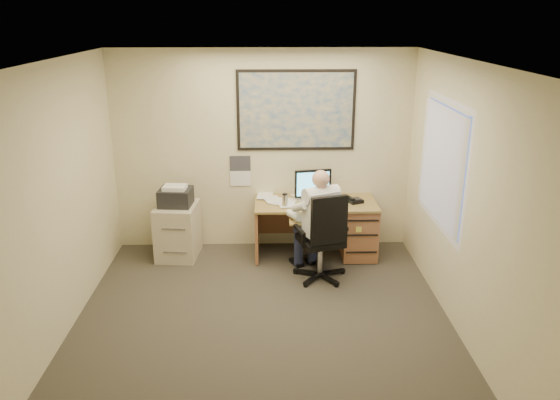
{
  "coord_description": "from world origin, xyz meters",
  "views": [
    {
      "loc": [
        0.05,
        -4.9,
        3.12
      ],
      "look_at": [
        0.21,
        1.3,
        0.98
      ],
      "focal_mm": 35.0,
      "sensor_mm": 36.0,
      "label": 1
    }
  ],
  "objects_px": {
    "office_chair": "(319,254)",
    "filing_cabinet": "(178,226)",
    "desk": "(340,223)",
    "person": "(321,225)"
  },
  "relations": [
    {
      "from": "filing_cabinet",
      "to": "person",
      "type": "xyz_separation_m",
      "value": [
        1.84,
        -0.65,
        0.26
      ]
    },
    {
      "from": "filing_cabinet",
      "to": "person",
      "type": "height_order",
      "value": "person"
    },
    {
      "from": "filing_cabinet",
      "to": "office_chair",
      "type": "xyz_separation_m",
      "value": [
        1.82,
        -0.74,
        -0.1
      ]
    },
    {
      "from": "desk",
      "to": "office_chair",
      "type": "relative_size",
      "value": 1.41
    },
    {
      "from": "office_chair",
      "to": "person",
      "type": "distance_m",
      "value": 0.36
    },
    {
      "from": "office_chair",
      "to": "filing_cabinet",
      "type": "bearing_deg",
      "value": 141.3
    },
    {
      "from": "office_chair",
      "to": "desk",
      "type": "bearing_deg",
      "value": 48.87
    },
    {
      "from": "office_chair",
      "to": "person",
      "type": "height_order",
      "value": "person"
    },
    {
      "from": "filing_cabinet",
      "to": "office_chair",
      "type": "height_order",
      "value": "office_chair"
    },
    {
      "from": "desk",
      "to": "office_chair",
      "type": "bearing_deg",
      "value": -114.4
    }
  ]
}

